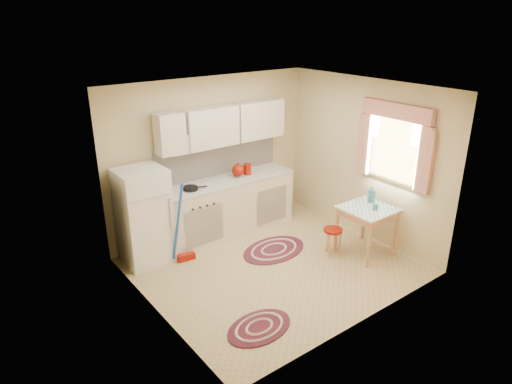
# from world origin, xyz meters

# --- Properties ---
(room_shell) EXTENTS (3.64, 3.60, 2.52)m
(room_shell) POSITION_xyz_m (0.16, 0.24, 1.60)
(room_shell) COLOR tan
(room_shell) RESTS_ON ground
(fridge) EXTENTS (0.65, 0.60, 1.40)m
(fridge) POSITION_xyz_m (-1.36, 1.25, 0.70)
(fridge) COLOR white
(fridge) RESTS_ON ground
(broom) EXTENTS (0.29, 0.16, 1.20)m
(broom) POSITION_xyz_m (-0.92, 0.90, 0.60)
(broom) COLOR blue
(broom) RESTS_ON ground
(base_cabinets) EXTENTS (2.25, 0.60, 0.88)m
(base_cabinets) POSITION_xyz_m (0.09, 1.30, 0.44)
(base_cabinets) COLOR silver
(base_cabinets) RESTS_ON ground
(countertop) EXTENTS (2.27, 0.62, 0.04)m
(countertop) POSITION_xyz_m (0.09, 1.30, 0.90)
(countertop) COLOR beige
(countertop) RESTS_ON base_cabinets
(frying_pan) EXTENTS (0.29, 0.29, 0.05)m
(frying_pan) POSITION_xyz_m (-0.60, 1.25, 0.94)
(frying_pan) COLOR black
(frying_pan) RESTS_ON countertop
(red_kettle) EXTENTS (0.28, 0.27, 0.22)m
(red_kettle) POSITION_xyz_m (0.30, 1.30, 1.03)
(red_kettle) COLOR maroon
(red_kettle) RESTS_ON countertop
(red_canister) EXTENTS (0.15, 0.15, 0.16)m
(red_canister) POSITION_xyz_m (0.49, 1.30, 1.00)
(red_canister) COLOR maroon
(red_canister) RESTS_ON countertop
(table) EXTENTS (0.72, 0.72, 0.72)m
(table) POSITION_xyz_m (1.35, -0.52, 0.36)
(table) COLOR tan
(table) RESTS_ON ground
(stool) EXTENTS (0.34, 0.34, 0.42)m
(stool) POSITION_xyz_m (0.90, -0.27, 0.21)
(stool) COLOR maroon
(stool) RESTS_ON ground
(coffee_pot) EXTENTS (0.14, 0.12, 0.27)m
(coffee_pot) POSITION_xyz_m (1.56, -0.40, 0.85)
(coffee_pot) COLOR teal
(coffee_pot) RESTS_ON table
(mug) EXTENTS (0.09, 0.09, 0.10)m
(mug) POSITION_xyz_m (1.38, -0.62, 0.77)
(mug) COLOR teal
(mug) RESTS_ON table
(rug_center) EXTENTS (1.15, 0.83, 0.02)m
(rug_center) POSITION_xyz_m (0.29, 0.35, 0.01)
(rug_center) COLOR maroon
(rug_center) RESTS_ON ground
(rug_left) EXTENTS (0.88, 0.62, 0.02)m
(rug_left) POSITION_xyz_m (-1.01, -0.98, 0.01)
(rug_left) COLOR maroon
(rug_left) RESTS_ON ground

